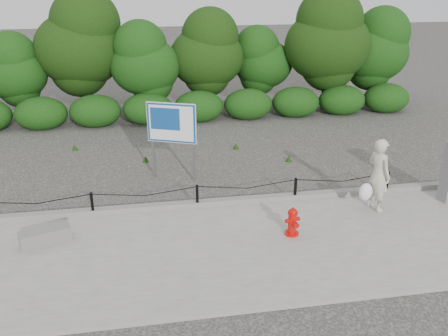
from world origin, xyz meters
TOP-DOWN VIEW (x-y plane):
  - ground at (0.00, 0.00)m, footprint 90.00×90.00m
  - sidewalk at (0.00, -2.00)m, footprint 14.00×4.00m
  - curb at (0.00, 0.05)m, footprint 14.00×0.22m
  - chain_barrier at (0.00, 0.00)m, footprint 10.06×0.06m
  - treeline at (0.40, 8.93)m, footprint 20.44×3.92m
  - fire_hydrant at (1.90, -1.67)m, footprint 0.37×0.38m
  - pedestrian at (4.25, -0.81)m, footprint 0.83×0.76m
  - concrete_block at (-3.40, -1.12)m, footprint 1.09×0.69m
  - advertising_sign at (-0.44, 2.03)m, footprint 1.31×0.59m

SIDE VIEW (x-z plane):
  - ground at x=0.00m, z-range 0.00..0.00m
  - sidewalk at x=0.00m, z-range 0.00..0.08m
  - curb at x=0.00m, z-range 0.08..0.22m
  - concrete_block at x=-3.40m, z-range 0.08..0.41m
  - fire_hydrant at x=1.90m, z-range 0.06..0.73m
  - chain_barrier at x=0.00m, z-range 0.16..0.76m
  - pedestrian at x=4.25m, z-range 0.06..1.86m
  - advertising_sign at x=-0.44m, z-range 0.46..2.68m
  - treeline at x=0.40m, z-range 0.15..5.03m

